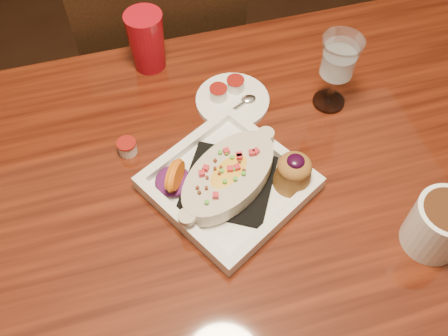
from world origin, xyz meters
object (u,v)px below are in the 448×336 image
object	(u,v)px
chair_far	(162,65)
saucer	(231,99)
table	(222,232)
coffee_mug	(442,224)
plate	(235,179)
goblet	(339,61)
red_tumbler	(147,41)

from	to	relation	value
chair_far	saucer	xyz separation A→B (m)	(0.08, -0.40, 0.25)
table	coffee_mug	distance (m)	0.39
table	plate	xyz separation A→B (m)	(0.03, 0.03, 0.13)
saucer	table	bearing A→B (deg)	-110.10
chair_far	goblet	bearing A→B (deg)	121.10
coffee_mug	table	bearing A→B (deg)	150.59
goblet	saucer	distance (m)	0.22
table	chair_far	bearing A→B (deg)	90.00
goblet	red_tumbler	xyz separation A→B (m)	(-0.33, 0.21, -0.05)
coffee_mug	goblet	distance (m)	0.34
plate	chair_far	bearing A→B (deg)	64.04
chair_far	saucer	distance (m)	0.48
table	plate	bearing A→B (deg)	42.78
plate	coffee_mug	xyz separation A→B (m)	(0.29, -0.19, 0.03)
red_tumbler	goblet	bearing A→B (deg)	-32.14
table	saucer	distance (m)	0.27
chair_far	coffee_mug	xyz separation A→B (m)	(0.32, -0.79, 0.30)
plate	saucer	size ratio (longest dim) A/B	2.22
coffee_mug	saucer	size ratio (longest dim) A/B	0.92
plate	table	bearing A→B (deg)	-166.38
table	saucer	xyz separation A→B (m)	(0.08, 0.23, 0.11)
goblet	red_tumbler	size ratio (longest dim) A/B	1.25
coffee_mug	red_tumbler	distance (m)	0.65
plate	red_tumbler	xyz separation A→B (m)	(-0.09, 0.35, 0.04)
saucer	red_tumbler	xyz separation A→B (m)	(-0.14, 0.15, 0.05)
goblet	red_tumbler	distance (m)	0.39
plate	red_tumbler	world-z (taller)	red_tumbler
table	goblet	bearing A→B (deg)	32.68
coffee_mug	goblet	world-z (taller)	goblet
plate	goblet	size ratio (longest dim) A/B	2.04
saucer	red_tumbler	world-z (taller)	red_tumbler
coffee_mug	saucer	world-z (taller)	coffee_mug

